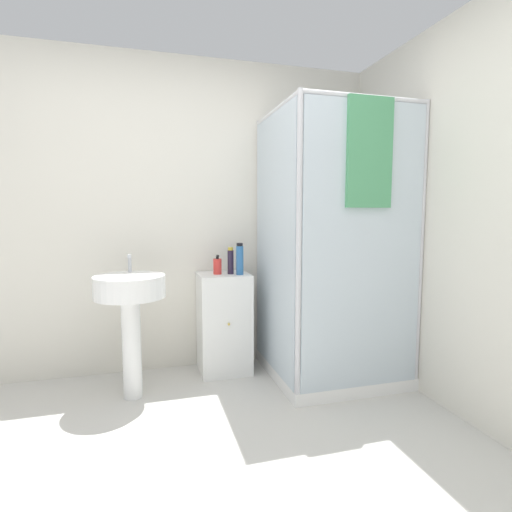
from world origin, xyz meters
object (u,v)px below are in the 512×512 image
soap_dispenser (217,266)px  shampoo_bottle_tall_black (231,261)px  sink (130,302)px  shampoo_bottle_blue (240,259)px

soap_dispenser → shampoo_bottle_tall_black: bearing=-10.9°
sink → shampoo_bottle_tall_black: size_ratio=4.67×
sink → shampoo_bottle_tall_black: (0.75, 0.26, 0.23)m
sink → soap_dispenser: sink is taller
soap_dispenser → shampoo_bottle_blue: bearing=-24.7°
sink → shampoo_bottle_blue: bearing=14.3°
sink → soap_dispenser: 0.73m
sink → soap_dispenser: bearing=23.4°
soap_dispenser → shampoo_bottle_blue: shampoo_bottle_blue is taller
shampoo_bottle_blue → shampoo_bottle_tall_black: bearing=137.9°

